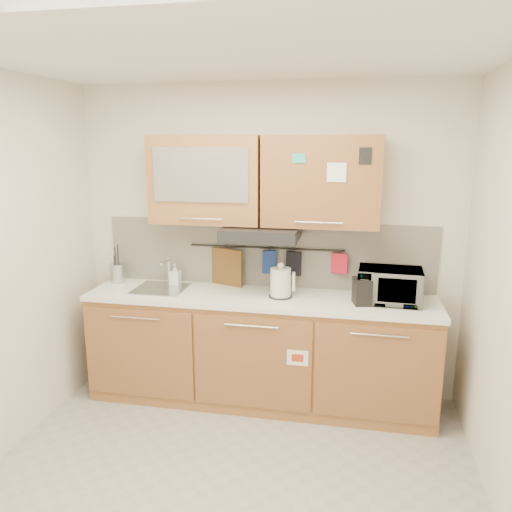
% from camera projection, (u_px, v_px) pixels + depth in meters
% --- Properties ---
extents(floor, '(3.20, 3.20, 0.00)m').
position_uv_depth(floor, '(223.00, 494.00, 3.08)').
color(floor, '#9E9993').
rests_on(floor, ground).
extents(ceiling, '(3.20, 3.20, 0.00)m').
position_uv_depth(ceiling, '(216.00, 45.00, 2.50)').
color(ceiling, white).
rests_on(ceiling, wall_back).
extents(wall_back, '(3.20, 0.00, 3.20)m').
position_uv_depth(wall_back, '(267.00, 242.00, 4.23)').
color(wall_back, silver).
rests_on(wall_back, ground).
extents(base_cabinet, '(2.80, 0.64, 0.88)m').
position_uv_depth(base_cabinet, '(260.00, 355.00, 4.13)').
color(base_cabinet, '#AE753D').
rests_on(base_cabinet, floor).
extents(countertop, '(2.82, 0.62, 0.04)m').
position_uv_depth(countertop, '(260.00, 298.00, 4.02)').
color(countertop, white).
rests_on(countertop, base_cabinet).
extents(backsplash, '(2.80, 0.02, 0.56)m').
position_uv_depth(backsplash, '(266.00, 254.00, 4.24)').
color(backsplash, silver).
rests_on(backsplash, countertop).
extents(upper_cabinets, '(1.82, 0.37, 0.70)m').
position_uv_depth(upper_cabinets, '(262.00, 180.00, 3.94)').
color(upper_cabinets, '#AE753D').
rests_on(upper_cabinets, wall_back).
extents(range_hood, '(0.60, 0.46, 0.10)m').
position_uv_depth(range_hood, '(261.00, 233.00, 3.96)').
color(range_hood, black).
rests_on(range_hood, upper_cabinets).
extents(sink, '(0.42, 0.40, 0.26)m').
position_uv_depth(sink, '(161.00, 288.00, 4.19)').
color(sink, silver).
rests_on(sink, countertop).
extents(utensil_rail, '(1.30, 0.02, 0.02)m').
position_uv_depth(utensil_rail, '(266.00, 248.00, 4.19)').
color(utensil_rail, black).
rests_on(utensil_rail, backsplash).
extents(utensil_crock, '(0.18, 0.18, 0.33)m').
position_uv_depth(utensil_crock, '(118.00, 273.00, 4.39)').
color(utensil_crock, '#B2B2B7').
rests_on(utensil_crock, countertop).
extents(kettle, '(0.21, 0.19, 0.29)m').
position_uv_depth(kettle, '(281.00, 283.00, 3.95)').
color(kettle, silver).
rests_on(kettle, countertop).
extents(toaster, '(0.30, 0.22, 0.20)m').
position_uv_depth(toaster, '(371.00, 291.00, 3.79)').
color(toaster, black).
rests_on(toaster, countertop).
extents(microwave, '(0.49, 0.35, 0.26)m').
position_uv_depth(microwave, '(390.00, 286.00, 3.83)').
color(microwave, '#999999').
rests_on(microwave, countertop).
extents(soap_bottle, '(0.08, 0.09, 0.19)m').
position_uv_depth(soap_bottle, '(175.00, 274.00, 4.30)').
color(soap_bottle, '#999999').
rests_on(soap_bottle, countertop).
extents(cutting_board, '(0.29, 0.12, 0.37)m').
position_uv_depth(cutting_board, '(227.00, 270.00, 4.28)').
color(cutting_board, brown).
rests_on(cutting_board, utensil_rail).
extents(oven_mitt, '(0.12, 0.06, 0.19)m').
position_uv_depth(oven_mitt, '(269.00, 262.00, 4.19)').
color(oven_mitt, navy).
rests_on(oven_mitt, utensil_rail).
extents(dark_pouch, '(0.13, 0.08, 0.20)m').
position_uv_depth(dark_pouch, '(294.00, 263.00, 4.15)').
color(dark_pouch, black).
rests_on(dark_pouch, utensil_rail).
extents(pot_holder, '(0.14, 0.06, 0.17)m').
position_uv_depth(pot_holder, '(340.00, 264.00, 4.08)').
color(pot_holder, red).
rests_on(pot_holder, utensil_rail).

